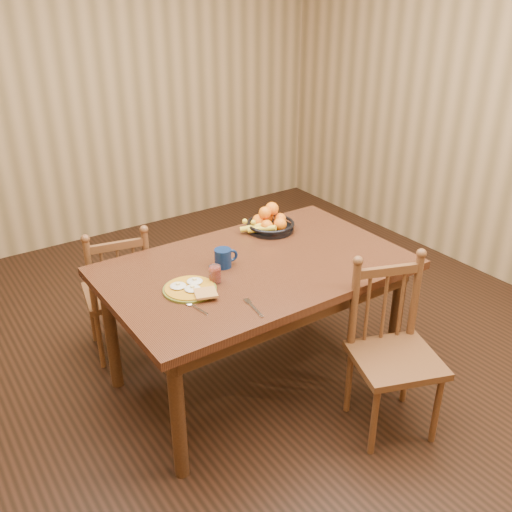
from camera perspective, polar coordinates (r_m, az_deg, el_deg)
room at (r=2.82m, az=0.00°, el=10.07°), size 4.52×5.02×2.72m
dining_table at (r=3.08m, az=0.00°, el=-2.25°), size 1.60×1.00×0.75m
chair_far at (r=3.53m, az=-13.53°, el=-3.61°), size 0.46×0.44×0.86m
chair_near at (r=2.98m, az=13.51°, el=-9.31°), size 0.52×0.51×0.90m
breakfast_plate at (r=2.80m, az=-6.56°, el=-3.25°), size 0.26×0.30×0.04m
fork at (r=2.66m, az=-0.32°, el=-5.07°), size 0.04×0.18×0.00m
spoon at (r=2.68m, az=-6.38°, el=-4.92°), size 0.05×0.16×0.01m
coffee_mug at (r=3.00m, az=-3.25°, el=-0.17°), size 0.13×0.09×0.10m
juice_glass at (r=2.86m, az=-4.12°, el=-1.88°), size 0.06×0.06×0.09m
fruit_bowl at (r=3.43m, az=1.36°, el=3.36°), size 0.32×0.29×0.17m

